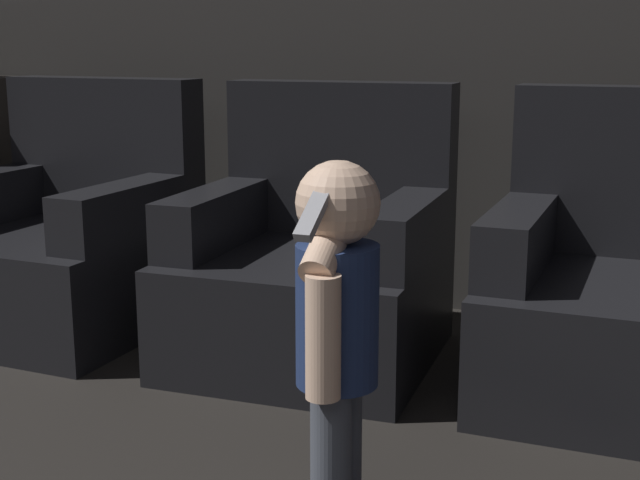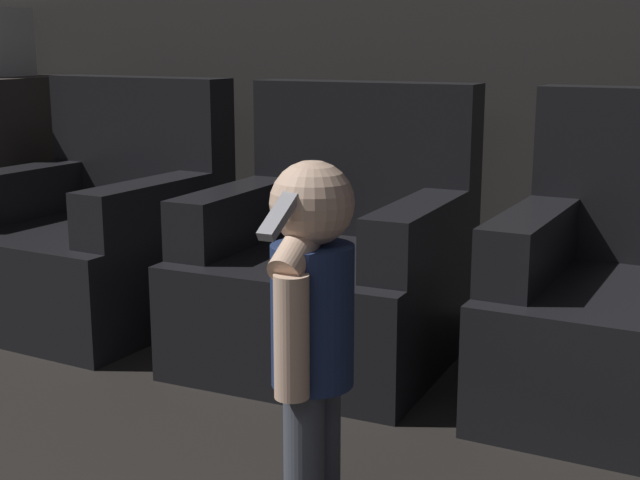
% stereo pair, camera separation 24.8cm
% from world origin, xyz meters
% --- Properties ---
extents(armchair_left, '(0.89, 0.91, 0.94)m').
position_xyz_m(armchair_left, '(-1.35, 3.78, 0.31)').
color(armchair_left, black).
rests_on(armchair_left, ground_plane).
extents(armchair_middle, '(0.86, 0.87, 0.94)m').
position_xyz_m(armchair_middle, '(-0.32, 3.78, 0.31)').
color(armchair_middle, black).
rests_on(armchair_middle, ground_plane).
extents(person_toddler, '(0.19, 0.33, 0.84)m').
position_xyz_m(person_toddler, '(0.13, 2.72, 0.50)').
color(person_toddler, '#474C56').
rests_on(person_toddler, ground_plane).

